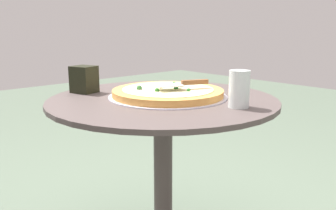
{
  "coord_description": "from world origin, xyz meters",
  "views": [
    {
      "loc": [
        0.92,
        1.04,
        1.03
      ],
      "look_at": [
        -0.03,
        0.0,
        0.72
      ],
      "focal_mm": 38.29,
      "sensor_mm": 36.0,
      "label": 1
    }
  ],
  "objects_px": {
    "patio_table": "(163,143)",
    "pizza_on_tray": "(168,93)",
    "pizza_server": "(183,84)",
    "napkin_dispenser": "(84,79)",
    "drinking_cup": "(239,89)"
  },
  "relations": [
    {
      "from": "pizza_on_tray",
      "to": "napkin_dispenser",
      "type": "distance_m",
      "value": 0.37
    },
    {
      "from": "pizza_on_tray",
      "to": "napkin_dispenser",
      "type": "bearing_deg",
      "value": -57.55
    },
    {
      "from": "napkin_dispenser",
      "to": "patio_table",
      "type": "bearing_deg",
      "value": -169.48
    },
    {
      "from": "patio_table",
      "to": "pizza_on_tray",
      "type": "bearing_deg",
      "value": 178.98
    },
    {
      "from": "patio_table",
      "to": "pizza_server",
      "type": "xyz_separation_m",
      "value": [
        -0.06,
        0.05,
        0.24
      ]
    },
    {
      "from": "pizza_on_tray",
      "to": "pizza_server",
      "type": "relative_size",
      "value": 2.25
    },
    {
      "from": "pizza_server",
      "to": "napkin_dispenser",
      "type": "distance_m",
      "value": 0.43
    },
    {
      "from": "patio_table",
      "to": "pizza_on_tray",
      "type": "distance_m",
      "value": 0.21
    },
    {
      "from": "pizza_server",
      "to": "napkin_dispenser",
      "type": "bearing_deg",
      "value": -57.31
    },
    {
      "from": "patio_table",
      "to": "pizza_server",
      "type": "distance_m",
      "value": 0.26
    },
    {
      "from": "patio_table",
      "to": "drinking_cup",
      "type": "xyz_separation_m",
      "value": [
        -0.08,
        0.31,
        0.25
      ]
    },
    {
      "from": "patio_table",
      "to": "pizza_on_tray",
      "type": "height_order",
      "value": "pizza_on_tray"
    },
    {
      "from": "drinking_cup",
      "to": "napkin_dispenser",
      "type": "relative_size",
      "value": 1.15
    },
    {
      "from": "patio_table",
      "to": "drinking_cup",
      "type": "relative_size",
      "value": 6.96
    },
    {
      "from": "drinking_cup",
      "to": "pizza_server",
      "type": "bearing_deg",
      "value": -85.5
    }
  ]
}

